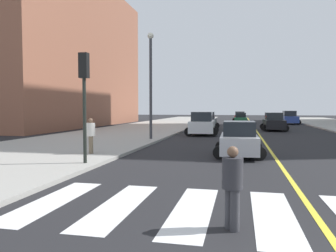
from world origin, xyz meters
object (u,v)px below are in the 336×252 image
(car_gray_seventh, at_px, (207,121))
(street_lamp, at_px, (151,77))
(car_blue_sixth, at_px, (289,118))
(pedestrian_crossing, at_px, (232,184))
(car_red_second, at_px, (240,117))
(pedestrian_walking_west, at_px, (91,134))
(car_white_fifth, at_px, (202,124))
(car_silver_nearest, at_px, (239,140))
(car_black_third, at_px, (274,122))
(traffic_light_far_corner, at_px, (84,86))
(car_green_fourth, at_px, (241,119))

(car_gray_seventh, bearing_deg, street_lamp, -102.52)
(car_blue_sixth, height_order, pedestrian_crossing, car_blue_sixth)
(car_red_second, xyz_separation_m, pedestrian_walking_west, (-6.99, -43.57, 0.28))
(pedestrian_walking_west, bearing_deg, street_lamp, -35.61)
(car_gray_seventh, relative_size, pedestrian_walking_west, 2.53)
(car_white_fifth, bearing_deg, car_silver_nearest, -78.15)
(pedestrian_walking_west, bearing_deg, car_red_second, -39.13)
(car_red_second, xyz_separation_m, car_blue_sixth, (7.14, -7.21, 0.09))
(car_silver_nearest, height_order, car_black_third, car_black_third)
(car_white_fifth, xyz_separation_m, street_lamp, (-3.04, -6.00, 3.66))
(traffic_light_far_corner, bearing_deg, pedestrian_walking_west, 110.72)
(car_white_fifth, distance_m, car_blue_sixth, 24.45)
(car_silver_nearest, height_order, pedestrian_crossing, car_silver_nearest)
(pedestrian_crossing, bearing_deg, car_silver_nearest, -38.48)
(car_red_second, distance_m, car_gray_seventh, 21.76)
(car_red_second, distance_m, street_lamp, 36.12)
(car_green_fourth, bearing_deg, pedestrian_crossing, -89.54)
(car_black_third, distance_m, pedestrian_crossing, 30.03)
(car_green_fourth, distance_m, pedestrian_crossing, 42.80)
(car_red_second, distance_m, car_blue_sixth, 10.15)
(traffic_light_far_corner, bearing_deg, street_lamp, 91.00)
(pedestrian_walking_west, bearing_deg, car_silver_nearest, -106.92)
(car_silver_nearest, bearing_deg, car_blue_sixth, 77.22)
(car_white_fifth, height_order, pedestrian_crossing, car_white_fifth)
(car_gray_seventh, height_order, pedestrian_walking_west, car_gray_seventh)
(car_black_third, xyz_separation_m, car_white_fifth, (-6.70, -7.12, 0.07))
(car_green_fourth, relative_size, pedestrian_walking_west, 2.20)
(car_red_second, height_order, pedestrian_walking_west, pedestrian_walking_west)
(car_black_third, relative_size, street_lamp, 0.56)
(car_blue_sixth, bearing_deg, pedestrian_crossing, 79.94)
(car_black_third, xyz_separation_m, traffic_light_far_corner, (-9.55, -23.93, 2.39))
(street_lamp, bearing_deg, car_gray_seventh, 79.08)
(car_green_fourth, height_order, traffic_light_far_corner, traffic_light_far_corner)
(car_red_second, bearing_deg, traffic_light_far_corner, -99.21)
(car_white_fifth, xyz_separation_m, traffic_light_far_corner, (-2.85, -16.81, 2.32))
(traffic_light_far_corner, distance_m, street_lamp, 10.89)
(car_white_fifth, bearing_deg, street_lamp, -119.43)
(car_black_third, bearing_deg, car_silver_nearest, 78.66)
(car_red_second, bearing_deg, car_silver_nearest, -91.71)
(car_silver_nearest, height_order, car_blue_sixth, car_blue_sixth)
(car_black_third, bearing_deg, pedestrian_walking_west, 62.37)
(car_blue_sixth, height_order, car_gray_seventh, car_blue_sixth)
(pedestrian_walking_west, bearing_deg, car_gray_seventh, -38.97)
(car_white_fifth, relative_size, car_gray_seventh, 1.06)
(street_lamp, bearing_deg, car_silver_nearest, -46.28)
(car_gray_seventh, xyz_separation_m, traffic_light_far_corner, (-2.49, -24.72, 2.36))
(car_black_third, relative_size, car_blue_sixth, 0.97)
(car_green_fourth, relative_size, pedestrian_crossing, 2.32)
(car_silver_nearest, distance_m, car_gray_seventh, 20.77)
(car_red_second, relative_size, street_lamp, 0.53)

